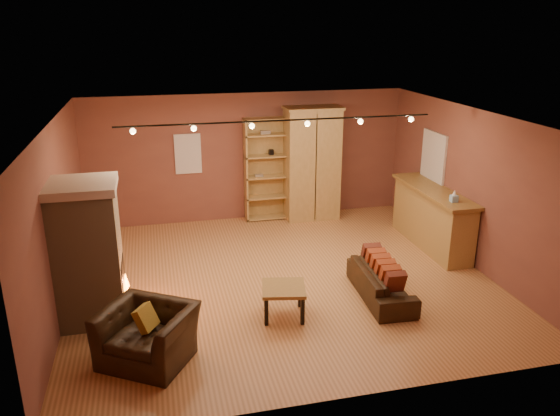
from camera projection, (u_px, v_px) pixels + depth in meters
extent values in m
plane|color=#A16839|center=(283.00, 279.00, 9.46)|extent=(7.00, 7.00, 0.00)
plane|color=brown|center=(283.00, 118.00, 8.55)|extent=(7.00, 7.00, 0.00)
cube|color=brown|center=(248.00, 157.00, 12.00)|extent=(7.00, 0.02, 2.80)
cube|color=brown|center=(58.00, 219.00, 8.24)|extent=(0.02, 6.50, 2.80)
cube|color=brown|center=(472.00, 188.00, 9.77)|extent=(0.02, 6.50, 2.80)
cube|color=tan|center=(89.00, 256.00, 7.91)|extent=(0.90, 0.90, 2.00)
cube|color=beige|center=(80.00, 186.00, 7.57)|extent=(0.98, 0.98, 0.12)
cube|color=black|center=(120.00, 278.00, 8.13)|extent=(0.10, 0.65, 0.55)
cone|color=orange|center=(125.00, 285.00, 8.18)|extent=(0.10, 0.10, 0.22)
cube|color=silver|center=(188.00, 154.00, 11.64)|extent=(0.56, 0.04, 0.86)
cube|color=tan|center=(264.00, 168.00, 12.14)|extent=(0.93, 0.04, 2.28)
cube|color=tan|center=(246.00, 171.00, 11.89)|extent=(0.04, 0.36, 2.28)
cube|color=tan|center=(285.00, 168.00, 12.09)|extent=(0.04, 0.36, 2.28)
cube|color=gray|center=(259.00, 176.00, 12.00)|extent=(0.18, 0.12, 0.05)
cube|color=black|center=(271.00, 152.00, 11.90)|extent=(0.10, 0.10, 0.12)
cube|color=tan|center=(266.00, 217.00, 12.35)|extent=(0.93, 0.36, 0.04)
cube|color=tan|center=(266.00, 197.00, 12.19)|extent=(0.93, 0.36, 0.03)
cube|color=tan|center=(266.00, 176.00, 12.04)|extent=(0.93, 0.36, 0.04)
cube|color=tan|center=(266.00, 156.00, 11.89)|extent=(0.93, 0.36, 0.04)
cube|color=tan|center=(265.00, 135.00, 11.74)|extent=(0.93, 0.36, 0.04)
cube|color=tan|center=(265.00, 119.00, 11.63)|extent=(0.93, 0.36, 0.04)
cube|color=tan|center=(312.00, 165.00, 12.06)|extent=(1.17, 0.64, 2.45)
cube|color=olive|center=(316.00, 168.00, 11.77)|extent=(0.02, 0.01, 2.35)
cube|color=tan|center=(313.00, 108.00, 11.66)|extent=(1.23, 0.70, 0.06)
cube|color=tan|center=(432.00, 219.00, 10.69)|extent=(0.53, 2.33, 1.11)
cube|color=olive|center=(434.00, 191.00, 10.50)|extent=(0.65, 2.45, 0.06)
cube|color=#92C4EA|center=(454.00, 199.00, 9.74)|extent=(0.12, 0.12, 0.12)
cone|color=white|center=(455.00, 193.00, 9.71)|extent=(0.08, 0.08, 0.10)
cube|color=silver|center=(434.00, 157.00, 10.97)|extent=(0.05, 0.90, 1.00)
imported|color=black|center=(381.00, 278.00, 8.74)|extent=(0.59, 1.70, 0.65)
cube|color=maroon|center=(395.00, 282.00, 8.16)|extent=(0.31, 0.25, 0.36)
cube|color=#A54221|center=(390.00, 275.00, 8.36)|extent=(0.31, 0.25, 0.36)
cube|color=#A54221|center=(385.00, 269.00, 8.57)|extent=(0.31, 0.25, 0.36)
cube|color=#A54221|center=(380.00, 263.00, 8.77)|extent=(0.31, 0.25, 0.36)
cube|color=#A54221|center=(375.00, 258.00, 8.98)|extent=(0.31, 0.25, 0.36)
cube|color=maroon|center=(371.00, 253.00, 9.18)|extent=(0.31, 0.25, 0.36)
imported|color=black|center=(147.00, 326.00, 7.05)|extent=(1.34, 1.22, 0.98)
cube|color=#AA882B|center=(146.00, 318.00, 7.01)|extent=(0.36, 0.38, 0.34)
cube|color=olive|center=(284.00, 288.00, 8.13)|extent=(0.75, 0.75, 0.05)
cube|color=black|center=(270.00, 314.00, 7.91)|extent=(0.05, 0.05, 0.42)
cube|color=black|center=(305.00, 309.00, 8.02)|extent=(0.05, 0.05, 0.42)
cube|color=black|center=(263.00, 297.00, 8.39)|extent=(0.05, 0.05, 0.42)
cube|color=black|center=(296.00, 293.00, 8.51)|extent=(0.05, 0.05, 0.42)
cylinder|color=black|center=(280.00, 120.00, 8.76)|extent=(5.20, 0.03, 0.03)
sphere|color=#FFD88C|center=(133.00, 131.00, 8.28)|extent=(0.09, 0.09, 0.09)
sphere|color=#FFD88C|center=(194.00, 129.00, 8.48)|extent=(0.09, 0.09, 0.09)
sphere|color=#FFD88C|center=(252.00, 126.00, 8.68)|extent=(0.09, 0.09, 0.09)
sphere|color=#FFD88C|center=(307.00, 124.00, 8.88)|extent=(0.09, 0.09, 0.09)
sphere|color=#FFD88C|center=(360.00, 121.00, 9.09)|extent=(0.09, 0.09, 0.09)
sphere|color=#FFD88C|center=(411.00, 119.00, 9.29)|extent=(0.09, 0.09, 0.09)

